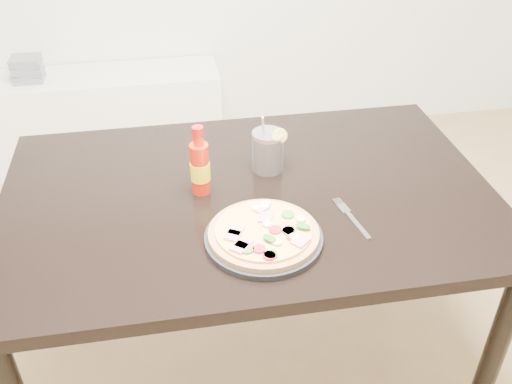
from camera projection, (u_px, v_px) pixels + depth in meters
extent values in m
cube|color=black|center=(249.00, 197.00, 1.64)|extent=(1.40, 0.90, 0.04)
cylinder|color=black|center=(492.00, 359.00, 1.63)|extent=(0.06, 0.06, 0.71)
cylinder|color=black|center=(59.00, 238.00, 2.08)|extent=(0.06, 0.06, 0.71)
cylinder|color=black|center=(392.00, 202.00, 2.26)|extent=(0.06, 0.06, 0.71)
cylinder|color=black|center=(264.00, 238.00, 1.45)|extent=(0.30, 0.30, 0.02)
cylinder|color=tan|center=(264.00, 233.00, 1.44)|extent=(0.28, 0.28, 0.01)
cylinder|color=#FFDE6E|center=(264.00, 230.00, 1.43)|extent=(0.25, 0.25, 0.01)
cube|color=#D18390|center=(239.00, 247.00, 1.37)|extent=(0.05, 0.05, 0.01)
cube|color=#D18390|center=(233.00, 236.00, 1.40)|extent=(0.05, 0.05, 0.01)
cube|color=#D18390|center=(260.00, 208.00, 1.50)|extent=(0.05, 0.05, 0.01)
cube|color=#D18390|center=(244.00, 244.00, 1.38)|extent=(0.05, 0.05, 0.01)
cube|color=#D18390|center=(265.00, 218.00, 1.46)|extent=(0.05, 0.05, 0.01)
cube|color=#D18390|center=(300.00, 241.00, 1.38)|extent=(0.05, 0.05, 0.01)
cube|color=#D18390|center=(236.00, 231.00, 1.42)|extent=(0.05, 0.05, 0.01)
cylinder|color=red|center=(269.00, 256.00, 1.34)|extent=(0.03, 0.03, 0.01)
cylinder|color=red|center=(292.00, 237.00, 1.40)|extent=(0.03, 0.03, 0.01)
cylinder|color=red|center=(288.00, 231.00, 1.42)|extent=(0.03, 0.03, 0.01)
cylinder|color=red|center=(259.00, 249.00, 1.36)|extent=(0.03, 0.03, 0.01)
cylinder|color=red|center=(275.00, 230.00, 1.42)|extent=(0.03, 0.03, 0.01)
cylinder|color=#3A7E2A|center=(288.00, 215.00, 1.47)|extent=(0.03, 0.03, 0.01)
cylinder|color=#3A7E2A|center=(289.00, 231.00, 1.42)|extent=(0.03, 0.03, 0.01)
cylinder|color=#3A7E2A|center=(271.00, 255.00, 1.34)|extent=(0.03, 0.03, 0.01)
cylinder|color=#3A7E2A|center=(247.00, 249.00, 1.36)|extent=(0.03, 0.03, 0.01)
ellipsoid|color=silver|center=(266.00, 203.00, 1.51)|extent=(0.03, 0.03, 0.01)
ellipsoid|color=silver|center=(301.00, 219.00, 1.46)|extent=(0.03, 0.03, 0.01)
ellipsoid|color=silver|center=(295.00, 237.00, 1.40)|extent=(0.03, 0.03, 0.01)
ellipsoid|color=silver|center=(268.00, 224.00, 1.44)|extent=(0.03, 0.03, 0.01)
ellipsoid|color=silver|center=(277.00, 242.00, 1.38)|extent=(0.03, 0.03, 0.01)
ellipsoid|color=silver|center=(264.00, 205.00, 1.50)|extent=(0.03, 0.03, 0.01)
ellipsoid|color=silver|center=(256.00, 208.00, 1.50)|extent=(0.03, 0.03, 0.01)
ellipsoid|color=#1A701C|center=(303.00, 226.00, 1.42)|extent=(0.05, 0.04, 0.00)
ellipsoid|color=#1A701C|center=(270.00, 238.00, 1.38)|extent=(0.04, 0.04, 0.00)
cylinder|color=red|center=(200.00, 169.00, 1.59)|extent=(0.07, 0.07, 0.15)
cylinder|color=yellow|center=(200.00, 171.00, 1.59)|extent=(0.06, 0.06, 0.05)
cylinder|color=red|center=(198.00, 140.00, 1.53)|extent=(0.03, 0.03, 0.03)
cylinder|color=red|center=(198.00, 131.00, 1.52)|extent=(0.03, 0.03, 0.02)
cylinder|color=black|center=(268.00, 153.00, 1.70)|extent=(0.09, 0.09, 0.11)
cylinder|color=silver|center=(268.00, 151.00, 1.70)|extent=(0.10, 0.10, 0.12)
cylinder|color=#F2E059|center=(280.00, 136.00, 1.65)|extent=(0.04, 0.01, 0.04)
cylinder|color=#B2B2B7|center=(264.00, 139.00, 1.68)|extent=(0.03, 0.06, 0.17)
cube|color=silver|center=(358.00, 225.00, 1.50)|extent=(0.03, 0.12, 0.00)
cube|color=silver|center=(344.00, 208.00, 1.56)|extent=(0.03, 0.04, 0.00)
cube|color=silver|center=(335.00, 202.00, 1.58)|extent=(0.01, 0.03, 0.00)
cube|color=silver|center=(337.00, 202.00, 1.58)|extent=(0.01, 0.03, 0.00)
cube|color=silver|center=(339.00, 202.00, 1.58)|extent=(0.01, 0.03, 0.00)
cube|color=silver|center=(341.00, 201.00, 1.59)|extent=(0.01, 0.03, 0.00)
cube|color=white|center=(89.00, 119.00, 3.07)|extent=(1.40, 0.34, 0.50)
cube|color=slate|center=(30.00, 80.00, 2.87)|extent=(0.14, 0.12, 0.01)
cube|color=slate|center=(29.00, 78.00, 2.87)|extent=(0.14, 0.12, 0.01)
cube|color=slate|center=(29.00, 76.00, 2.86)|extent=(0.14, 0.12, 0.01)
cube|color=slate|center=(28.00, 74.00, 2.85)|extent=(0.14, 0.12, 0.01)
cube|color=slate|center=(28.00, 72.00, 2.85)|extent=(0.14, 0.12, 0.01)
cube|color=slate|center=(28.00, 70.00, 2.84)|extent=(0.14, 0.12, 0.01)
cube|color=slate|center=(27.00, 68.00, 2.84)|extent=(0.14, 0.12, 0.01)
cube|color=slate|center=(27.00, 66.00, 2.83)|extent=(0.14, 0.12, 0.01)
cube|color=slate|center=(26.00, 64.00, 2.82)|extent=(0.14, 0.12, 0.01)
cube|color=slate|center=(26.00, 62.00, 2.82)|extent=(0.14, 0.12, 0.01)
cube|color=slate|center=(25.00, 60.00, 2.81)|extent=(0.14, 0.12, 0.01)
cube|color=slate|center=(25.00, 58.00, 2.81)|extent=(0.14, 0.12, 0.01)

